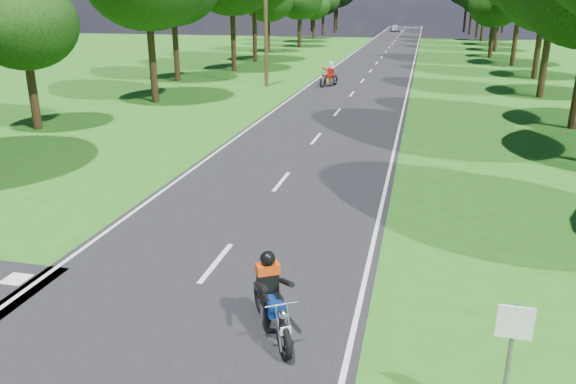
# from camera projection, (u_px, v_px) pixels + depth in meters

# --- Properties ---
(ground) EXTENTS (160.00, 160.00, 0.00)m
(ground) POSITION_uv_depth(u_px,v_px,m) (179.00, 309.00, 10.61)
(ground) COLOR #2A5A14
(ground) RESTS_ON ground
(main_road) EXTENTS (7.00, 140.00, 0.02)m
(main_road) POSITION_uv_depth(u_px,v_px,m) (382.00, 57.00, 56.60)
(main_road) COLOR black
(main_road) RESTS_ON ground
(road_markings) EXTENTS (7.40, 140.00, 0.01)m
(road_markings) POSITION_uv_depth(u_px,v_px,m) (379.00, 59.00, 54.91)
(road_markings) COLOR silver
(road_markings) RESTS_ON main_road
(telegraph_pole) EXTENTS (1.20, 0.26, 8.00)m
(telegraph_pole) POSITION_uv_depth(u_px,v_px,m) (266.00, 23.00, 36.35)
(telegraph_pole) COLOR #382616
(telegraph_pole) RESTS_ON ground
(road_sign) EXTENTS (0.45, 0.07, 2.00)m
(road_sign) POSITION_uv_depth(u_px,v_px,m) (511.00, 350.00, 7.12)
(road_sign) COLOR slate
(road_sign) RESTS_ON ground
(rider_near_blue) EXTENTS (1.43, 1.84, 1.49)m
(rider_near_blue) POSITION_uv_depth(u_px,v_px,m) (271.00, 295.00, 9.58)
(rider_near_blue) COLOR navy
(rider_near_blue) RESTS_ON main_road
(rider_far_red) EXTENTS (1.30, 2.06, 1.63)m
(rider_far_red) POSITION_uv_depth(u_px,v_px,m) (329.00, 74.00, 37.30)
(rider_far_red) COLOR #A71E0C
(rider_far_red) RESTS_ON main_road
(distant_car) EXTENTS (2.07, 3.99, 1.30)m
(distant_car) POSITION_uv_depth(u_px,v_px,m) (395.00, 28.00, 100.37)
(distant_car) COLOR #B3B7BB
(distant_car) RESTS_ON main_road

